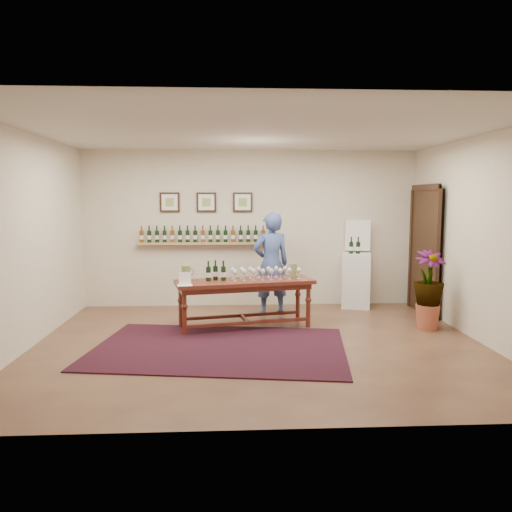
{
  "coord_description": "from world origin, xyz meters",
  "views": [
    {
      "loc": [
        -0.39,
        -6.51,
        1.94
      ],
      "look_at": [
        0.0,
        0.8,
        1.1
      ],
      "focal_mm": 35.0,
      "sensor_mm": 36.0,
      "label": 1
    }
  ],
  "objects_px": {
    "tasting_table": "(245,287)",
    "person": "(271,264)",
    "display_pedestal": "(356,280)",
    "potted_plant": "(428,290)"
  },
  "relations": [
    {
      "from": "tasting_table",
      "to": "person",
      "type": "xyz_separation_m",
      "value": [
        0.47,
        0.86,
        0.24
      ]
    },
    {
      "from": "display_pedestal",
      "to": "potted_plant",
      "type": "bearing_deg",
      "value": -66.76
    },
    {
      "from": "display_pedestal",
      "to": "person",
      "type": "distance_m",
      "value": 1.68
    },
    {
      "from": "tasting_table",
      "to": "person",
      "type": "height_order",
      "value": "person"
    },
    {
      "from": "tasting_table",
      "to": "potted_plant",
      "type": "bearing_deg",
      "value": -17.45
    },
    {
      "from": "tasting_table",
      "to": "potted_plant",
      "type": "xyz_separation_m",
      "value": [
        2.72,
        -0.26,
        -0.02
      ]
    },
    {
      "from": "display_pedestal",
      "to": "potted_plant",
      "type": "height_order",
      "value": "potted_plant"
    },
    {
      "from": "tasting_table",
      "to": "person",
      "type": "distance_m",
      "value": 1.01
    },
    {
      "from": "tasting_table",
      "to": "display_pedestal",
      "type": "xyz_separation_m",
      "value": [
        2.04,
        1.33,
        -0.13
      ]
    },
    {
      "from": "display_pedestal",
      "to": "person",
      "type": "relative_size",
      "value": 0.57
    }
  ]
}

